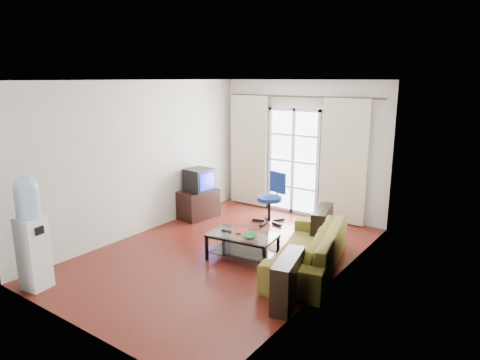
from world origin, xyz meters
name	(u,v)px	position (x,y,z in m)	size (l,w,h in m)	color
floor	(223,253)	(0.00, 0.00, 0.00)	(5.20, 5.20, 0.00)	maroon
ceiling	(222,80)	(0.00, 0.00, 2.70)	(5.20, 5.20, 0.00)	white
wall_back	(302,148)	(0.00, 2.60, 1.35)	(3.60, 0.02, 2.70)	silver
wall_front	(70,214)	(0.00, -2.60, 1.35)	(3.60, 0.02, 2.70)	silver
wall_left	(142,158)	(-1.80, 0.00, 1.35)	(0.02, 5.20, 2.70)	silver
wall_right	(333,188)	(1.80, 0.00, 1.35)	(0.02, 5.20, 2.70)	silver
french_door	(293,161)	(-0.15, 2.54, 1.07)	(1.16, 0.06, 2.15)	white
curtain_rod	(301,97)	(0.00, 2.50, 2.38)	(0.04, 0.04, 3.30)	#4C3F2D
curtain_left	(249,151)	(-1.20, 2.48, 1.20)	(0.90, 0.07, 2.35)	beige
curtain_right	(344,162)	(0.95, 2.48, 1.20)	(0.90, 0.07, 2.35)	beige
radiator	(334,205)	(0.80, 2.50, 0.33)	(0.64, 0.12, 0.64)	gray
sofa	(308,248)	(1.34, 0.28, 0.31)	(1.31, 2.26, 0.62)	brown
coffee_table	(243,243)	(0.39, -0.03, 0.27)	(1.09, 0.72, 0.41)	silver
bowl	(250,236)	(0.57, -0.09, 0.44)	(0.30, 0.30, 0.06)	green
book	(236,231)	(0.25, 0.01, 0.43)	(0.27, 0.29, 0.02)	#AC3815
remote	(226,231)	(0.12, -0.07, 0.42)	(0.17, 0.05, 0.02)	black
tv_stand	(198,204)	(-1.52, 1.15, 0.28)	(0.51, 0.76, 0.56)	black
crt_tv	(198,179)	(-1.51, 1.17, 0.78)	(0.52, 0.51, 0.44)	black
task_chair	(270,208)	(-0.18, 1.72, 0.29)	(0.81, 0.81, 0.98)	black
water_cooler	(31,231)	(-1.33, -2.35, 0.80)	(0.36, 0.35, 1.54)	white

